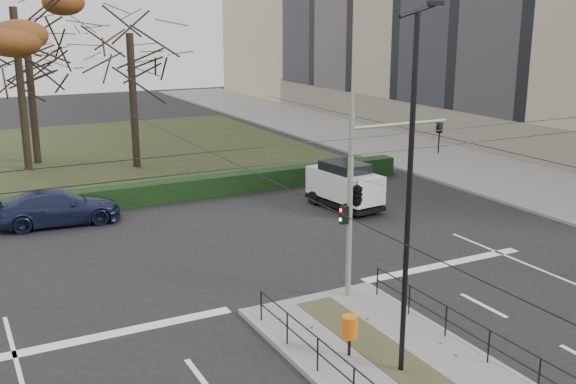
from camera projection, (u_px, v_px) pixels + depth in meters
The scene contains 14 objects.
ground at pixel (400, 369), 17.26m from camera, with size 140.00×140.00×0.00m, color black.
sidewalk_east at pixel (420, 154), 44.18m from camera, with size 8.00×90.00×0.14m, color slate.
park at pixel (13, 161), 42.04m from camera, with size 38.00×26.00×0.10m, color #262F17.
hedge at pixel (44, 206), 30.42m from camera, with size 38.00×1.00×1.00m, color black.
median_railing at pixel (474, 382), 14.78m from camera, with size 4.14×13.24×0.92m.
catenary at pixel (369, 225), 17.79m from camera, with size 20.00×34.00×6.00m.
traffic_light at pixel (359, 191), 20.88m from camera, with size 3.96×2.27×5.82m.
litter_bin at pixel (350, 328), 17.50m from camera, with size 0.43×0.43×1.10m.
streetlamp_median_far at pixel (410, 195), 15.81m from camera, with size 0.75×0.15×8.97m.
parked_car_third at pixel (58, 207), 29.21m from camera, with size 2.14×5.26×1.53m, color #1B2240.
white_van at pixel (344, 184), 31.59m from camera, with size 2.26×4.19×2.21m.
rust_tree at pixel (13, 7), 37.26m from camera, with size 9.29×9.29×12.15m.
bare_tree_center at pixel (27, 51), 39.64m from camera, with size 6.26×6.26×9.67m.
bare_tree_near at pixel (130, 43), 38.51m from camera, with size 6.45×6.45×10.36m.
Camera 1 is at (-9.75, -12.47, 8.74)m, focal length 42.00 mm.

